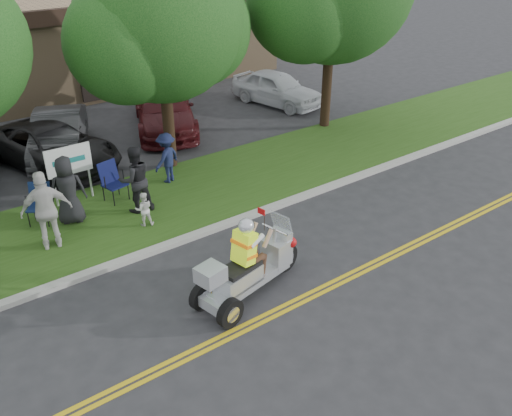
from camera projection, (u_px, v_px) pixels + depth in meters
ground at (307, 279)px, 12.23m from camera, size 120.00×120.00×0.00m
centerline_near at (324, 292)px, 11.82m from camera, size 60.00×0.10×0.01m
centerline_far at (319, 288)px, 11.93m from camera, size 60.00×0.10×0.01m
curb at (231, 222)px, 14.35m from camera, size 60.00×0.25×0.12m
grass_verge at (190, 193)px, 15.87m from camera, size 60.00×4.00×0.10m
commercial_building at (77, 38)px, 25.69m from camera, size 18.00×8.20×4.00m
tree_mid at (162, 25)px, 15.48m from camera, size 5.88×4.80×7.05m
business_sign at (69, 164)px, 14.77m from camera, size 1.25×0.06×1.75m
trike_scooter at (248, 270)px, 11.40m from camera, size 2.93×1.23×1.92m
lawn_chair_a at (40, 201)px, 14.07m from camera, size 0.78×0.79×1.05m
lawn_chair_b at (112, 179)px, 15.14m from camera, size 0.71×0.72×1.11m
spectator_adult_mid at (135, 179)px, 14.40m from camera, size 0.97×0.79×1.86m
spectator_adult_right at (47, 210)px, 12.77m from camera, size 1.24×0.71×2.00m
spectator_chair_a at (167, 158)px, 16.08m from camera, size 1.14×0.93×1.53m
spectator_chair_b at (68, 190)px, 13.88m from camera, size 1.04×0.87×1.83m
child_right at (144, 209)px, 13.94m from camera, size 0.54×0.48×0.93m
parked_car_left at (59, 134)px, 18.14m from camera, size 3.25×4.69×1.46m
parked_car_mid at (52, 146)px, 17.34m from camera, size 3.68×5.42×1.38m
parked_car_right at (164, 109)px, 20.38m from camera, size 4.01×5.63×1.51m
parked_car_far_right at (277, 88)px, 22.99m from camera, size 2.48×4.41×1.42m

